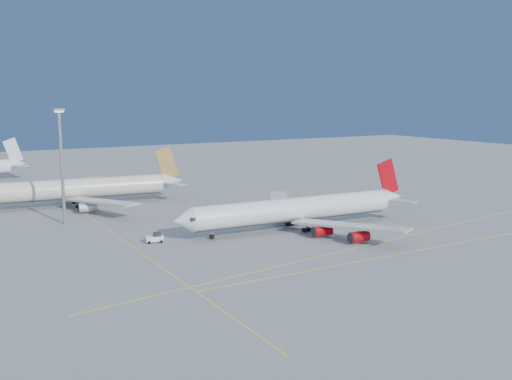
# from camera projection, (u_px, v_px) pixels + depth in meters

# --- Properties ---
(ground) EXTENTS (500.00, 500.00, 0.00)m
(ground) POSITION_uv_depth(u_px,v_px,m) (342.00, 240.00, 120.31)
(ground) COLOR slate
(ground) RESTS_ON ground
(taxiway_lines) EXTENTS (118.86, 140.00, 0.02)m
(taxiway_lines) POSITION_uv_depth(u_px,v_px,m) (267.00, 243.00, 118.41)
(taxiway_lines) COLOR yellow
(taxiway_lines) RESTS_ON ground
(airliner_virgin) EXTENTS (60.65, 54.44, 14.96)m
(airliner_virgin) POSITION_uv_depth(u_px,v_px,m) (300.00, 209.00, 130.55)
(airliner_virgin) COLOR white
(airliner_virgin) RESTS_ON ground
(airliner_etihad) EXTENTS (60.47, 55.60, 15.78)m
(airliner_etihad) POSITION_uv_depth(u_px,v_px,m) (79.00, 189.00, 158.06)
(airliner_etihad) COLOR beige
(airliner_etihad) RESTS_ON ground
(pushback_tug) EXTENTS (3.88, 2.75, 2.03)m
(pushback_tug) POSITION_uv_depth(u_px,v_px,m) (155.00, 238.00, 118.47)
(pushback_tug) COLOR white
(pushback_tug) RESTS_ON ground
(light_mast) EXTENTS (2.36, 2.36, 27.26)m
(light_mast) POSITION_uv_depth(u_px,v_px,m) (61.00, 157.00, 133.24)
(light_mast) COLOR gray
(light_mast) RESTS_ON ground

